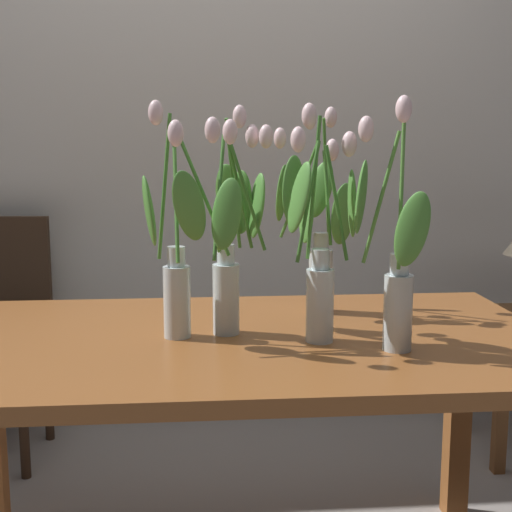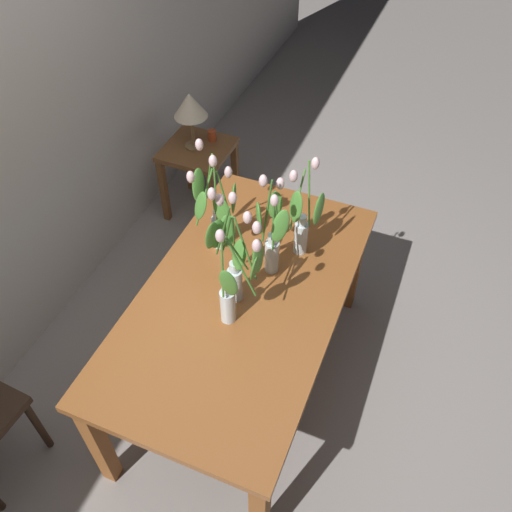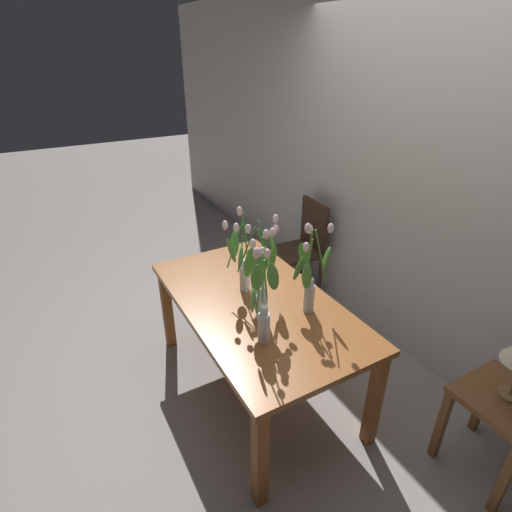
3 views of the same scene
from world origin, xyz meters
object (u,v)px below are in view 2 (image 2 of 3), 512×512
Objects in this scene: tulip_vase_2 at (272,237)px; tulip_vase_3 at (216,212)px; dining_table at (243,306)px; tulip_vase_1 at (303,225)px; pillar_candle at (212,135)px; table_lamp at (190,107)px; side_table at (198,162)px; tulip_vase_0 at (233,287)px; tulip_vase_4 at (232,259)px.

tulip_vase_3 is at bearing 81.02° from tulip_vase_2.
tulip_vase_2 is (0.19, -0.07, 0.31)m from dining_table.
tulip_vase_1 is 1.40m from pillar_candle.
table_lamp is at bearing 146.50° from pillar_candle.
side_table is 7.33× the size of pillar_candle.
side_table is at bearing 33.24° from tulip_vase_0.
side_table is (1.34, 0.88, -0.52)m from tulip_vase_0.
tulip_vase_2 is at bearing 149.50° from tulip_vase_1.
tulip_vase_3 is at bearing -147.15° from side_table.
tulip_vase_1 is 1.47× the size of table_lamp.
tulip_vase_1 reaches higher than tulip_vase_4.
tulip_vase_4 is 1.46× the size of table_lamp.
dining_table is at bearing -148.92° from pillar_candle.
tulip_vase_1 reaches higher than table_lamp.
tulip_vase_0 is 1.01× the size of tulip_vase_2.
tulip_vase_2 is 0.31m from tulip_vase_3.
tulip_vase_2 is 7.70× the size of pillar_candle.
side_table is at bearing 153.10° from pillar_candle.
tulip_vase_0 is 0.33m from tulip_vase_2.
tulip_vase_2 is at bearing -137.54° from side_table.
tulip_vase_2 is at bearing -136.85° from table_lamp.
tulip_vase_1 reaches higher than side_table.
tulip_vase_0 and tulip_vase_3 have the same top height.
pillar_candle is (0.12, -0.08, -0.27)m from table_lamp.
tulip_vase_1 is 1.07× the size of side_table.
tulip_vase_3 is at bearing 34.23° from tulip_vase_0.
tulip_vase_3 is 1.28m from pillar_candle.
tulip_vase_2 is at bearing -7.91° from tulip_vase_0.
tulip_vase_0 is 1.01× the size of tulip_vase_4.
tulip_vase_0 reaches higher than dining_table.
dining_table is 2.77× the size of tulip_vase_2.
tulip_vase_0 reaches higher than tulip_vase_2.
tulip_vase_4 is 1.56m from side_table.
dining_table is 1.54m from pillar_candle.
dining_table is 2.73× the size of tulip_vase_1.
dining_table is at bearing -144.55° from side_table.
tulip_vase_4 is (-0.20, 0.11, 0.01)m from tulip_vase_2.
dining_table is 21.33× the size of pillar_candle.
tulip_vase_2 is at bearing -142.55° from pillar_candle.
tulip_vase_1 is 0.42m from tulip_vase_3.
tulip_vase_1 is at bearing -29.22° from tulip_vase_4.
tulip_vase_3 is 1.16m from table_lamp.
tulip_vase_4 is at bearing -150.35° from pillar_candle.
tulip_vase_4 is at bearing -145.31° from table_lamp.
dining_table is at bearing -76.82° from tulip_vase_4.
tulip_vase_3 is 1.26m from side_table.
table_lamp is (1.21, 0.84, -0.12)m from tulip_vase_4.
tulip_vase_1 is at bearing -30.50° from tulip_vase_2.
table_lamp is at bearing 43.15° from tulip_vase_2.
dining_table is 1.50m from table_lamp.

